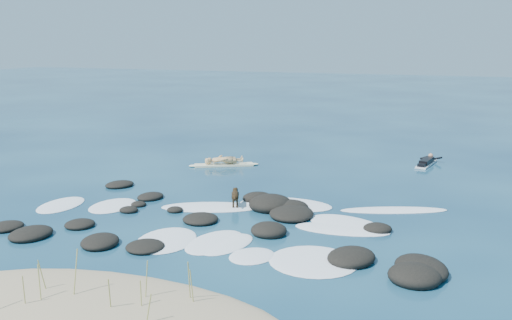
% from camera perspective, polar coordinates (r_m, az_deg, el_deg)
% --- Properties ---
extents(ground, '(160.00, 160.00, 0.00)m').
position_cam_1_polar(ground, '(19.45, -1.05, -5.14)').
color(ground, '#0A2642').
rests_on(ground, ground).
extents(sand_dune, '(9.00, 4.40, 0.60)m').
position_cam_1_polar(sand_dune, '(12.78, -15.57, -15.09)').
color(sand_dune, '#9E8966').
rests_on(sand_dune, ground).
extents(dune_grass, '(3.72, 2.04, 1.15)m').
position_cam_1_polar(dune_grass, '(12.77, -15.32, -12.27)').
color(dune_grass, '#9D9B4C').
rests_on(dune_grass, ground).
extents(reef_rocks, '(13.88, 7.42, 0.63)m').
position_cam_1_polar(reef_rocks, '(17.61, -0.49, -6.61)').
color(reef_rocks, black).
rests_on(reef_rocks, ground).
extents(breaking_foam, '(13.66, 7.79, 0.12)m').
position_cam_1_polar(breaking_foam, '(18.16, -0.51, -6.35)').
color(breaking_foam, white).
rests_on(breaking_foam, ground).
extents(standing_surfer_rig, '(2.98, 1.82, 1.84)m').
position_cam_1_polar(standing_surfer_rig, '(26.18, -3.24, 0.96)').
color(standing_surfer_rig, '#F0ECC0').
rests_on(standing_surfer_rig, ground).
extents(paddling_surfer_rig, '(1.08, 2.40, 0.41)m').
position_cam_1_polar(paddling_surfer_rig, '(27.64, 16.69, -0.19)').
color(paddling_surfer_rig, white).
rests_on(paddling_surfer_rig, ground).
extents(dog, '(0.51, 0.97, 0.65)m').
position_cam_1_polar(dog, '(19.78, -2.09, -3.55)').
color(dog, black).
rests_on(dog, ground).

